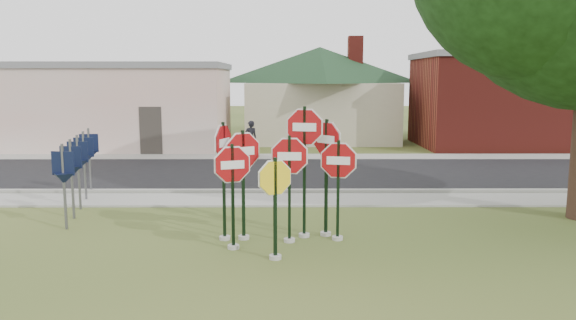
{
  "coord_description": "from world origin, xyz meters",
  "views": [
    {
      "loc": [
        0.11,
        -10.17,
        3.49
      ],
      "look_at": [
        0.15,
        2.0,
        1.7
      ],
      "focal_mm": 35.0,
      "sensor_mm": 36.0,
      "label": 1
    }
  ],
  "objects_px": {
    "pedestrian": "(251,139)",
    "stop_sign_center": "(289,174)",
    "stop_sign_yellow": "(275,198)",
    "stop_sign_left": "(233,183)"
  },
  "relations": [
    {
      "from": "pedestrian",
      "to": "stop_sign_center",
      "type": "bearing_deg",
      "value": 72.87
    },
    {
      "from": "pedestrian",
      "to": "stop_sign_yellow",
      "type": "bearing_deg",
      "value": 71.14
    },
    {
      "from": "stop_sign_center",
      "to": "stop_sign_left",
      "type": "relative_size",
      "value": 1.06
    },
    {
      "from": "stop_sign_left",
      "to": "pedestrian",
      "type": "relative_size",
      "value": 1.45
    },
    {
      "from": "stop_sign_center",
      "to": "stop_sign_yellow",
      "type": "relative_size",
      "value": 1.15
    },
    {
      "from": "stop_sign_left",
      "to": "stop_sign_yellow",
      "type": "bearing_deg",
      "value": -37.35
    },
    {
      "from": "stop_sign_center",
      "to": "pedestrian",
      "type": "bearing_deg",
      "value": 97.26
    },
    {
      "from": "stop_sign_yellow",
      "to": "pedestrian",
      "type": "bearing_deg",
      "value": 95.53
    },
    {
      "from": "stop_sign_center",
      "to": "stop_sign_yellow",
      "type": "distance_m",
      "value": 1.21
    },
    {
      "from": "stop_sign_left",
      "to": "pedestrian",
      "type": "bearing_deg",
      "value": 92.05
    }
  ]
}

